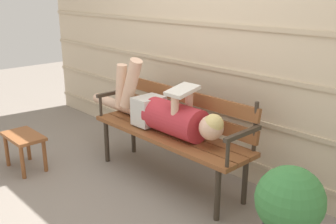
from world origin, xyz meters
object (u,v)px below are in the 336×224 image
reclining_person (163,112)px  potted_plant (289,209)px  footstool (24,142)px  park_bench (173,126)px

reclining_person → potted_plant: bearing=-6.8°
reclining_person → footstool: (-1.02, -0.81, -0.34)m
footstool → potted_plant: bearing=15.8°
park_bench → footstool: 1.40m
reclining_person → footstool: reclining_person is taller
reclining_person → potted_plant: 1.34m
park_bench → reclining_person: reclining_person is taller
park_bench → footstool: park_bench is taller
footstool → potted_plant: 2.41m
footstool → park_bench: bearing=39.2°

